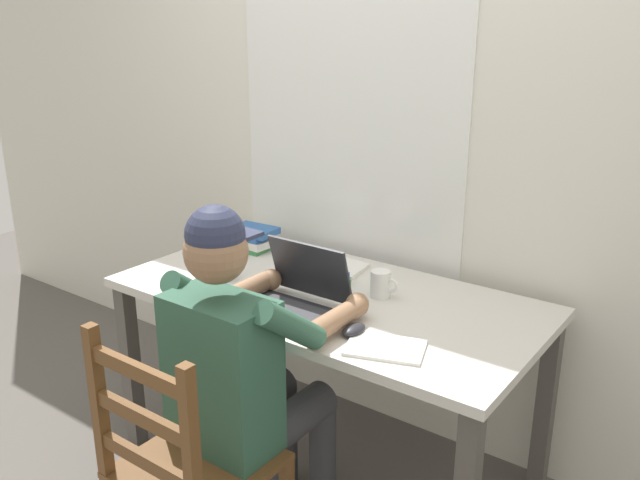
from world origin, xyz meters
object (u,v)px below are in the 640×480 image
Objects in this scene: wooden_chair at (184,470)px; coffee_mug_white at (381,284)px; book_stack_side at (321,278)px; seated_person at (245,365)px; coffee_mug_dark at (223,266)px; desk at (326,315)px; book_stack_main at (252,238)px; computer_mouse at (354,330)px; laptop at (294,295)px.

coffee_mug_white is (0.16, 0.84, 0.36)m from wooden_chair.
seated_person is at bearing -80.38° from book_stack_side.
desk is at bearing 16.33° from coffee_mug_dark.
book_stack_main is (-0.57, 0.68, 0.14)m from seated_person.
computer_mouse is 0.47× the size of book_stack_main.
seated_person is at bearing 90.00° from wooden_chair.
wooden_chair reaches higher than book_stack_side.
coffee_mug_white is (0.16, 0.56, 0.13)m from seated_person.
laptop is 0.26m from book_stack_side.
wooden_chair is (0.02, -0.75, -0.22)m from desk.
book_stack_main is at bearing 120.77° from wooden_chair.
laptop reaches higher than coffee_mug_dark.
coffee_mug_white is at bearing 56.19° from laptop.
computer_mouse is at bearing -9.14° from coffee_mug_dark.
book_stack_side is (-0.07, 0.06, 0.11)m from desk.
coffee_mug_white is at bearing 79.22° from wooden_chair.
book_stack_side is at bearing 104.94° from laptop.
book_stack_side is (0.48, -0.15, -0.03)m from book_stack_main.
computer_mouse reaches higher than desk.
wooden_chair reaches higher than book_stack_main.
book_stack_main is at bearing 162.93° from book_stack_side.
desk is 0.24m from laptop.
book_stack_main is at bearing 159.45° from desk.
coffee_mug_white is at bearing -9.33° from book_stack_main.
wooden_chair is (-0.00, -0.28, -0.23)m from seated_person.
book_stack_side is at bearing 139.86° from computer_mouse.
book_stack_side is at bearing -17.07° from book_stack_main.
laptop is 1.66× the size of book_stack_side.
desk is 1.71× the size of wooden_chair.
computer_mouse is 0.69m from coffee_mug_dark.
coffee_mug_dark is (-0.43, 0.35, 0.14)m from seated_person.
coffee_mug_dark is 0.38m from book_stack_side.
laptop is at bearing 92.46° from wooden_chair.
computer_mouse is at bearing 44.29° from seated_person.
laptop is at bearing 171.65° from computer_mouse.
coffee_mug_dark is at bearing 170.33° from laptop.
book_stack_side is (0.34, 0.18, -0.03)m from coffee_mug_dark.
desk is at bearing 89.29° from laptop.
book_stack_main is 1.07× the size of book_stack_side.
book_stack_main is at bearing 170.67° from coffee_mug_white.
seated_person is at bearing -49.96° from book_stack_main.
seated_person reaches higher than book_stack_main.
wooden_chair is 0.67m from laptop.
computer_mouse is at bearing -40.14° from book_stack_side.
coffee_mug_white is at bearing 25.29° from desk.
book_stack_side is at bearing 139.56° from desk.
computer_mouse is 0.90× the size of coffee_mug_white.
seated_person reaches higher than wooden_chair.
laptop is (-0.00, -0.19, 0.14)m from desk.
coffee_mug_white is 0.63m from coffee_mug_dark.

